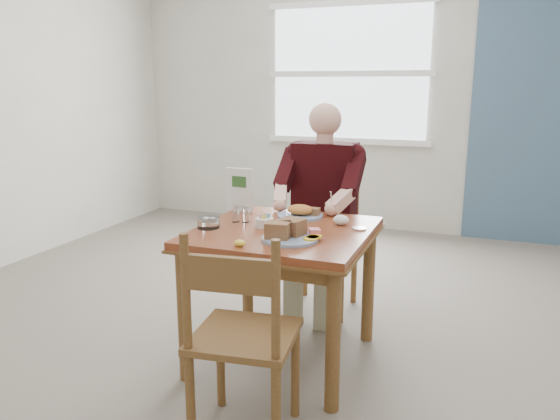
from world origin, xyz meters
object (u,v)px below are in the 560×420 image
at_px(near_plate, 289,233).
at_px(far_plate, 301,212).
at_px(table, 283,249).
at_px(diner, 322,193).
at_px(chair_far, 325,239).
at_px(chair_near, 242,338).

bearing_deg(near_plate, far_plate, 101.42).
bearing_deg(table, far_plate, 89.30).
distance_m(diner, far_plate, 0.42).
distance_m(table, chair_far, 0.81).
distance_m(chair_far, diner, 0.34).
xyz_separation_m(chair_far, far_plate, (0.00, -0.51, 0.30)).
bearing_deg(chair_near, diner, 93.69).
distance_m(chair_far, far_plate, 0.59).
bearing_deg(chair_far, table, -90.00).
relative_size(table, diner, 0.66).
relative_size(chair_far, diner, 0.69).
bearing_deg(table, chair_near, -82.80).
bearing_deg(far_plate, near_plate, -78.58).
xyz_separation_m(diner, far_plate, (0.00, -0.42, -0.03)).
distance_m(diner, near_plate, 0.90).
distance_m(chair_near, far_plate, 1.07).
relative_size(chair_far, far_plate, 3.54).
relative_size(table, chair_near, 0.97).
bearing_deg(diner, table, -90.00).
distance_m(chair_near, near_plate, 0.64).
bearing_deg(chair_far, chair_near, -86.52).
bearing_deg(far_plate, diner, 90.47).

